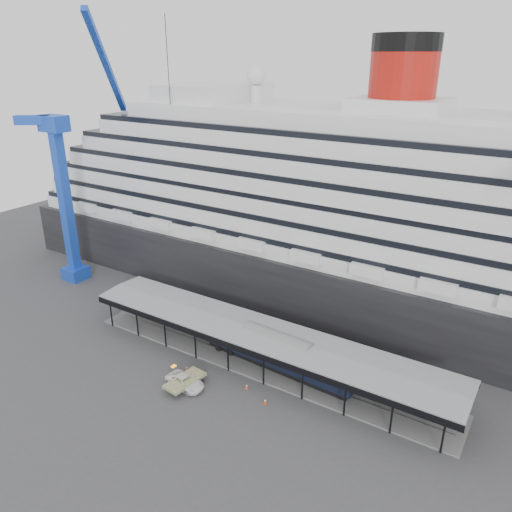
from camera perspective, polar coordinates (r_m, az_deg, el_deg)
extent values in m
plane|color=#3C3C3E|center=(69.73, -1.62, -14.04)|extent=(200.00, 200.00, 0.00)
cube|color=black|center=(92.04, 9.53, -1.29)|extent=(130.00, 30.00, 10.00)
cylinder|color=#AC150D|center=(82.04, 16.44, 18.70)|extent=(10.00, 10.00, 9.00)
cylinder|color=black|center=(81.97, 16.86, 22.35)|extent=(10.10, 10.10, 2.50)
sphere|color=silver|center=(92.95, 0.03, 20.03)|extent=(3.60, 3.60, 3.60)
cube|color=slate|center=(73.09, 0.61, -12.01)|extent=(56.00, 8.00, 0.24)
cube|color=slate|center=(72.49, 0.30, -12.17)|extent=(54.00, 0.08, 0.10)
cube|color=slate|center=(73.51, 0.91, -11.64)|extent=(54.00, 0.08, 0.10)
cube|color=black|center=(67.54, -1.43, -10.78)|extent=(56.00, 0.18, 0.90)
cube|color=black|center=(74.08, 2.48, -7.57)|extent=(56.00, 0.18, 0.90)
cube|color=slate|center=(70.37, 0.63, -8.60)|extent=(56.00, 9.00, 0.24)
cube|color=blue|center=(104.07, -19.89, -1.82)|extent=(4.00, 4.00, 2.40)
cube|color=blue|center=(99.48, -20.95, 5.68)|extent=(1.80, 1.80, 26.00)
cube|color=blue|center=(96.75, -22.13, 13.86)|extent=(5.00, 3.20, 2.80)
cube|color=blue|center=(93.27, -16.69, 20.11)|extent=(12.92, 17.86, 16.80)
cube|color=blue|center=(97.88, -24.17, 14.00)|extent=(5.83, 4.75, 1.60)
cylinder|color=black|center=(93.15, -9.39, 11.01)|extent=(0.12, 0.12, 47.21)
imported|color=white|center=(68.83, -8.12, -14.03)|extent=(5.87, 3.20, 1.56)
cube|color=black|center=(71.72, 2.40, -12.29)|extent=(22.65, 3.78, 0.75)
cube|color=black|center=(71.18, 2.41, -11.65)|extent=(23.74, 4.27, 1.18)
cube|color=beige|center=(70.47, 2.43, -10.78)|extent=(23.75, 4.31, 1.40)
cube|color=black|center=(69.98, 2.44, -10.15)|extent=(23.74, 4.27, 0.43)
cube|color=#E34E0C|center=(72.13, -7.90, -12.87)|extent=(0.45, 0.45, 0.03)
cone|color=#E34E0C|center=(71.90, -7.92, -12.60)|extent=(0.38, 0.38, 0.80)
cylinder|color=white|center=(71.86, -7.92, -12.55)|extent=(0.26, 0.26, 0.16)
cube|color=#D23E0B|center=(65.87, 1.06, -16.51)|extent=(0.48, 0.48, 0.03)
cone|color=#D23E0B|center=(65.64, 1.06, -16.25)|extent=(0.40, 0.40, 0.74)
cylinder|color=white|center=(65.59, 1.06, -16.20)|extent=(0.24, 0.24, 0.14)
cube|color=#F24C0D|center=(68.29, -1.08, -14.90)|extent=(0.44, 0.44, 0.03)
cone|color=#F24C0D|center=(68.07, -1.08, -14.66)|extent=(0.37, 0.37, 0.72)
cylinder|color=white|center=(68.03, -1.08, -14.61)|extent=(0.23, 0.23, 0.14)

